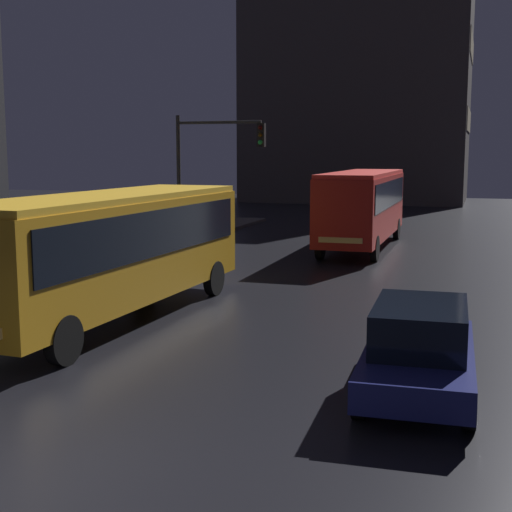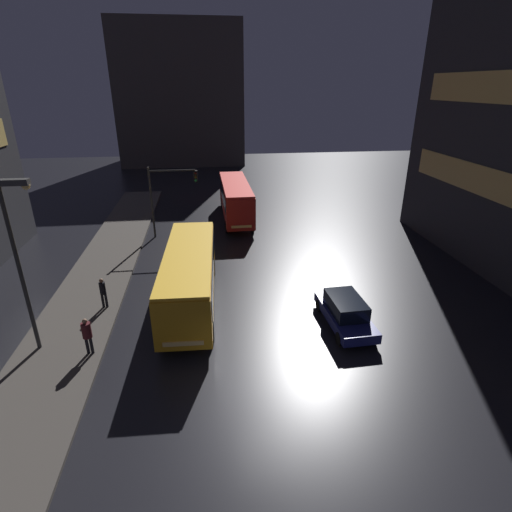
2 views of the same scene
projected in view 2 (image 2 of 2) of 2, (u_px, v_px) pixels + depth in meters
name	position (u px, v px, depth m)	size (l,w,h in m)	color
ground_plane	(270.00, 405.00, 15.21)	(120.00, 120.00, 0.00)	black
sidewalk_left	(90.00, 293.00, 23.22)	(4.00, 48.00, 0.15)	#47423D
building_far_backdrop	(181.00, 95.00, 60.39)	(18.07, 12.00, 19.55)	#383333
bus_near	(189.00, 273.00, 21.53)	(2.97, 10.28, 3.12)	orange
bus_far	(236.00, 197.00, 35.68)	(2.41, 10.20, 3.30)	#AD1E19
car_taxi	(345.00, 312.00, 20.00)	(1.99, 4.57, 1.55)	navy
pedestrian_near	(103.00, 291.00, 21.27)	(0.38, 0.38, 1.71)	black
pedestrian_mid	(87.00, 333.00, 17.51)	(0.58, 0.58, 1.79)	black
traffic_light_main	(168.00, 189.00, 30.72)	(3.72, 0.35, 5.58)	#2D2D2D
street_lamp_sidewalk	(19.00, 243.00, 16.34)	(1.25, 0.36, 7.79)	#2D2D2D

